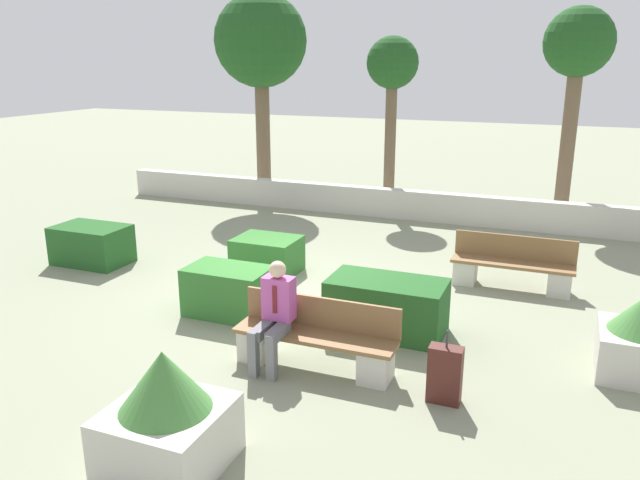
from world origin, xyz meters
The scene contains 14 objects.
ground_plane centered at (0.00, 0.00, 0.00)m, with size 60.00×60.00×0.00m, color gray.
perimeter_wall centered at (0.00, 5.83, 0.34)m, with size 14.43×0.30×0.68m.
bench_front centered at (1.28, -1.86, 0.34)m, with size 2.03×0.48×0.85m.
bench_left_side centered at (3.23, 1.92, 0.33)m, with size 1.96×0.48×0.85m.
person_seated_man centered at (0.80, -2.01, 0.73)m, with size 0.38×0.64×1.33m.
hedge_block_near_left centered at (-0.55, -0.80, 0.36)m, with size 1.22×0.76×0.72m.
hedge_block_near_right centered at (-4.12, 0.36, 0.35)m, with size 1.33×0.86×0.71m.
hedge_block_mid_left centered at (1.79, -0.52, 0.38)m, with size 1.60×0.86×0.76m.
hedge_block_mid_right centered at (-0.88, 1.12, 0.31)m, with size 1.11×0.86×0.63m.
planter_corner_right centered at (0.75, -4.16, 0.53)m, with size 1.04×1.04×1.17m.
suitcase centered at (2.91, -2.07, 0.33)m, with size 0.37×0.19×0.86m.
tree_leftmost centered at (-3.77, 6.70, 4.03)m, with size 2.39×2.39×5.31m.
tree_center_left centered at (-0.26, 6.74, 3.35)m, with size 1.25×1.25×4.19m.
tree_center_right centered at (3.84, 7.29, 3.80)m, with size 1.54×1.54×4.79m.
Camera 1 is at (3.94, -8.30, 3.68)m, focal length 35.00 mm.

